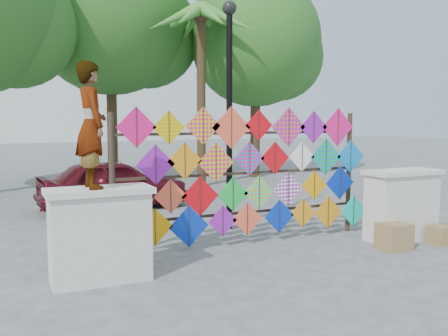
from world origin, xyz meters
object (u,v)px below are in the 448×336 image
(vendor_woman, at_px, (91,125))
(sedan, at_px, (114,184))
(kite_rack, at_px, (251,174))
(lamppost, at_px, (229,93))

(vendor_woman, xyz_separation_m, sedan, (1.48, 5.32, -1.50))
(kite_rack, bearing_deg, lamppost, 81.07)
(kite_rack, relative_size, vendor_woman, 2.97)
(lamppost, bearing_deg, sedan, 117.21)
(kite_rack, distance_m, vendor_woman, 3.15)
(vendor_woman, distance_m, lamppost, 3.83)
(kite_rack, bearing_deg, sedan, 107.74)
(vendor_woman, relative_size, lamppost, 0.37)
(vendor_woman, relative_size, sedan, 0.46)
(lamppost, bearing_deg, vendor_woman, -144.45)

